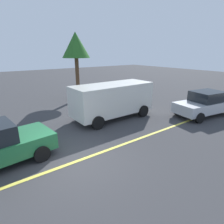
# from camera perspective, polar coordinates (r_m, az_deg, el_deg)

# --- Properties ---
(ground_plane) EXTENTS (80.00, 80.00, 0.00)m
(ground_plane) POSITION_cam_1_polar(r_m,az_deg,el_deg) (7.78, -10.88, -14.55)
(ground_plane) COLOR #38383A
(lane_marking_centre) EXTENTS (28.00, 0.16, 0.01)m
(lane_marking_centre) POSITION_cam_1_polar(r_m,az_deg,el_deg) (9.25, 6.23, -8.71)
(lane_marking_centre) COLOR #E0D14C
(white_van) EXTENTS (5.22, 2.29, 2.20)m
(white_van) POSITION_cam_1_polar(r_m,az_deg,el_deg) (11.91, 0.07, 3.98)
(white_van) COLOR silver
(white_van) RESTS_ON ground_plane
(car_silver_approaching) EXTENTS (4.36, 2.48, 1.63)m
(car_silver_approaching) POSITION_cam_1_polar(r_m,az_deg,el_deg) (13.97, 26.22, 2.30)
(car_silver_approaching) COLOR #B7BABF
(car_silver_approaching) RESTS_ON ground_plane
(tree_left_verge) EXTENTS (2.33, 2.33, 5.66)m
(tree_left_verge) POSITION_cam_1_polar(r_m,az_deg,el_deg) (16.91, -10.90, 18.97)
(tree_left_verge) COLOR #513823
(tree_left_verge) RESTS_ON ground_plane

